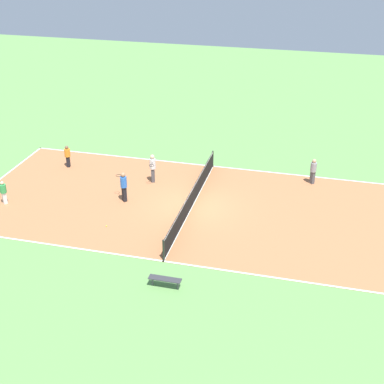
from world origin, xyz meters
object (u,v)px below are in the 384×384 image
(player_near_white, at_px, (153,166))
(player_far_green, at_px, (3,191))
(player_near_blue, at_px, (124,185))
(tennis_ball_near_net, at_px, (106,226))
(bench, at_px, (165,280))
(player_center_orange, at_px, (68,155))
(player_baseline_gray, at_px, (313,170))
(tennis_net, at_px, (192,197))

(player_near_white, height_order, player_far_green, player_near_white)
(player_near_blue, distance_m, tennis_ball_near_net, 3.05)
(player_near_white, bearing_deg, bench, 7.65)
(bench, height_order, player_center_orange, player_center_orange)
(player_near_white, height_order, tennis_ball_near_net, player_near_white)
(player_near_blue, bearing_deg, player_near_white, -63.36)
(player_near_white, distance_m, player_center_orange, 5.96)
(player_near_white, distance_m, player_far_green, 8.54)
(bench, height_order, player_near_white, player_near_white)
(bench, xyz_separation_m, player_near_blue, (-6.93, -4.47, 0.66))
(player_far_green, bearing_deg, player_baseline_gray, -115.58)
(player_near_blue, height_order, player_baseline_gray, player_near_blue)
(tennis_net, height_order, player_near_white, player_near_white)
(player_near_white, distance_m, player_baseline_gray, 9.54)
(bench, relative_size, player_near_blue, 0.82)
(player_near_white, relative_size, player_baseline_gray, 1.12)
(player_near_white, bearing_deg, player_center_orange, -110.35)
(tennis_net, height_order, player_far_green, player_far_green)
(tennis_net, height_order, player_near_blue, player_near_blue)
(player_far_green, bearing_deg, bench, -162.72)
(tennis_net, bearing_deg, player_baseline_gray, 125.65)
(tennis_net, distance_m, player_near_blue, 3.87)
(player_far_green, relative_size, tennis_ball_near_net, 20.08)
(bench, xyz_separation_m, player_near_white, (-9.64, -3.66, 0.66))
(player_center_orange, relative_size, tennis_ball_near_net, 21.11)
(tennis_net, bearing_deg, player_far_green, -77.65)
(tennis_net, height_order, tennis_ball_near_net, tennis_net)
(tennis_net, xyz_separation_m, tennis_ball_near_net, (3.22, -3.75, -0.52))
(player_baseline_gray, height_order, player_center_orange, player_baseline_gray)
(tennis_ball_near_net, bearing_deg, player_near_white, 172.52)
(player_center_orange, bearing_deg, player_baseline_gray, 78.73)
(tennis_net, xyz_separation_m, player_baseline_gray, (-4.50, 6.28, 0.34))
(player_near_white, bearing_deg, player_baseline_gray, 89.81)
(bench, distance_m, player_center_orange, 14.13)
(player_near_blue, distance_m, player_near_white, 2.83)
(tennis_ball_near_net, bearing_deg, player_center_orange, -140.76)
(player_near_white, relative_size, player_center_orange, 1.23)
(player_far_green, bearing_deg, player_near_blue, -121.27)
(bench, distance_m, player_baseline_gray, 13.07)
(player_far_green, distance_m, tennis_ball_near_net, 6.57)
(player_near_blue, relative_size, player_baseline_gray, 1.11)
(player_near_white, xyz_separation_m, player_far_green, (4.60, -7.18, -0.26))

